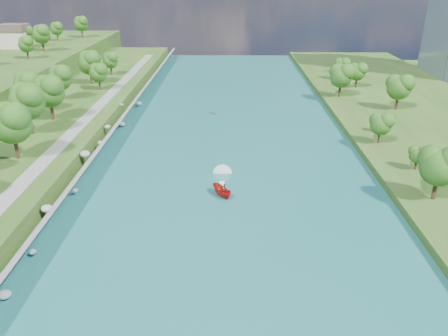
{
  "coord_description": "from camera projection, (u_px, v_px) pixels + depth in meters",
  "views": [
    {
      "loc": [
        0.81,
        -61.64,
        34.35
      ],
      "look_at": [
        -0.25,
        9.37,
        2.5
      ],
      "focal_mm": 35.0,
      "sensor_mm": 36.0,
      "label": 1
    }
  ],
  "objects": [
    {
      "name": "trees_east",
      "position": [
        395.0,
        108.0,
        98.79
      ],
      "size": [
        18.58,
        137.21,
        11.18
      ],
      "color": "#205216",
      "rests_on": "berm_east"
    },
    {
      "name": "motorboat",
      "position": [
        222.0,
        188.0,
        74.06
      ],
      "size": [
        4.06,
        19.2,
        2.22
      ],
      "rotation": [
        0.0,
        0.0,
        3.75
      ],
      "color": "#B7110E",
      "rests_on": "river_water"
    },
    {
      "name": "river_water",
      "position": [
        226.0,
        158.0,
        88.53
      ],
      "size": [
        55.0,
        240.0,
        0.1
      ],
      "primitive_type": "cube",
      "color": "#185B53",
      "rests_on": "ground"
    },
    {
      "name": "raft",
      "position": [
        213.0,
        112.0,
        116.0
      ],
      "size": [
        2.93,
        3.12,
        1.48
      ],
      "rotation": [
        0.0,
        0.0,
        0.59
      ],
      "color": "#999CA1",
      "rests_on": "river_water"
    },
    {
      "name": "ground",
      "position": [
        225.0,
        206.0,
        70.3
      ],
      "size": [
        260.0,
        260.0,
        0.0
      ],
      "primitive_type": "plane",
      "color": "#2D5119",
      "rests_on": "ground"
    },
    {
      "name": "riprap_bank",
      "position": [
        97.0,
        150.0,
        87.45
      ],
      "size": [
        3.96,
        236.0,
        4.49
      ],
      "color": "slate",
      "rests_on": "ground"
    },
    {
      "name": "trees_ridge",
      "position": [
        47.0,
        34.0,
        160.87
      ],
      "size": [
        17.41,
        68.04,
        10.75
      ],
      "color": "#205216",
      "rests_on": "ridge_west"
    },
    {
      "name": "riverside_path",
      "position": [
        64.0,
        141.0,
        87.54
      ],
      "size": [
        3.0,
        200.0,
        0.1
      ],
      "primitive_type": "cube",
      "color": "gray",
      "rests_on": "berm_west"
    }
  ]
}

